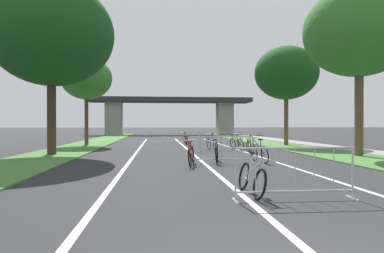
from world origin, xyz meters
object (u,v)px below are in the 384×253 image
at_px(bicycle_silver_6, 252,178).
at_px(bicycle_white_8, 185,139).
at_px(crowd_barrier_nearest, 295,174).
at_px(tree_left_maple_mid, 86,78).
at_px(bicycle_purple_5, 259,153).
at_px(tree_left_cypress_far, 51,34).
at_px(crowd_barrier_third, 220,142).
at_px(crowd_barrier_second, 222,150).
at_px(bicycle_black_1, 237,143).
at_px(tree_right_oak_near, 286,73).
at_px(bicycle_yellow_2, 249,145).
at_px(tree_right_pine_far, 359,30).
at_px(bicycle_green_0, 217,153).
at_px(bicycle_orange_4, 186,140).
at_px(crowd_barrier_fourth, 168,137).
at_px(bicycle_blue_7, 212,144).
at_px(bicycle_red_3, 191,155).

height_order(bicycle_silver_6, bicycle_white_8, bicycle_white_8).
height_order(crowd_barrier_nearest, bicycle_white_8, crowd_barrier_nearest).
height_order(tree_left_maple_mid, bicycle_purple_5, tree_left_maple_mid).
height_order(tree_left_cypress_far, crowd_barrier_third, tree_left_cypress_far).
bearing_deg(bicycle_white_8, crowd_barrier_nearest, 87.04).
xyz_separation_m(crowd_barrier_nearest, bicycle_silver_6, (-0.71, 0.59, -0.17)).
bearing_deg(crowd_barrier_third, crowd_barrier_nearest, -93.74).
height_order(tree_left_maple_mid, crowd_barrier_second, tree_left_maple_mid).
relative_size(tree_left_maple_mid, bicycle_black_1, 3.74).
height_order(tree_left_maple_mid, tree_right_oak_near, tree_right_oak_near).
height_order(tree_left_cypress_far, bicycle_yellow_2, tree_left_cypress_far).
bearing_deg(tree_right_pine_far, tree_left_cypress_far, 171.16).
xyz_separation_m(tree_left_maple_mid, bicycle_black_1, (9.57, -5.29, -4.37)).
height_order(bicycle_green_0, bicycle_white_8, same).
height_order(crowd_barrier_third, bicycle_yellow_2, crowd_barrier_third).
xyz_separation_m(crowd_barrier_third, bicycle_orange_4, (-1.44, 5.58, -0.18)).
distance_m(crowd_barrier_fourth, bicycle_green_0, 11.86).
relative_size(tree_right_pine_far, bicycle_yellow_2, 4.87).
xyz_separation_m(bicycle_black_1, bicycle_yellow_2, (0.41, -1.08, 0.00)).
bearing_deg(bicycle_silver_6, bicycle_blue_7, -97.41).
height_order(crowd_barrier_nearest, bicycle_red_3, crowd_barrier_nearest).
xyz_separation_m(crowd_barrier_second, bicycle_silver_6, (-0.41, -5.49, -0.17)).
xyz_separation_m(bicycle_green_0, bicycle_silver_6, (-0.30, -5.89, -0.01)).
bearing_deg(tree_right_pine_far, crowd_barrier_fourth, 130.05).
relative_size(bicycle_red_3, bicycle_orange_4, 1.07).
relative_size(tree_left_cypress_far, crowd_barrier_nearest, 3.43).
bearing_deg(bicycle_orange_4, bicycle_blue_7, 109.06).
distance_m(bicycle_yellow_2, bicycle_red_3, 6.96).
bearing_deg(tree_right_oak_near, bicycle_red_3, -126.66).
xyz_separation_m(tree_right_pine_far, crowd_barrier_third, (-5.72, 4.01, -5.27)).
height_order(tree_left_cypress_far, bicycle_black_1, tree_left_cypress_far).
distance_m(crowd_barrier_second, bicycle_orange_4, 11.67).
bearing_deg(tree_left_maple_mid, crowd_barrier_nearest, -66.77).
relative_size(tree_left_cypress_far, bicycle_silver_6, 4.98).
distance_m(crowd_barrier_nearest, crowd_barrier_third, 12.19).
height_order(bicycle_blue_7, bicycle_white_8, bicycle_blue_7).
distance_m(bicycle_purple_5, bicycle_blue_7, 6.27).
relative_size(crowd_barrier_second, crowd_barrier_fourth, 1.00).
distance_m(tree_right_oak_near, bicycle_green_0, 12.47).
relative_size(tree_left_maple_mid, tree_right_oak_near, 0.91).
bearing_deg(bicycle_black_1, bicycle_orange_4, 102.11).
height_order(crowd_barrier_third, bicycle_white_8, crowd_barrier_third).
bearing_deg(crowd_barrier_nearest, bicycle_red_3, 104.48).
bearing_deg(bicycle_purple_5, bicycle_red_3, -171.70).
distance_m(bicycle_red_3, bicycle_orange_4, 12.04).
bearing_deg(crowd_barrier_fourth, tree_left_maple_mid, -177.04).
distance_m(tree_left_maple_mid, bicycle_blue_7, 10.61).
bearing_deg(bicycle_red_3, bicycle_silver_6, 110.18).
distance_m(bicycle_red_3, bicycle_silver_6, 5.19).
height_order(tree_left_maple_mid, bicycle_black_1, tree_left_maple_mid).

